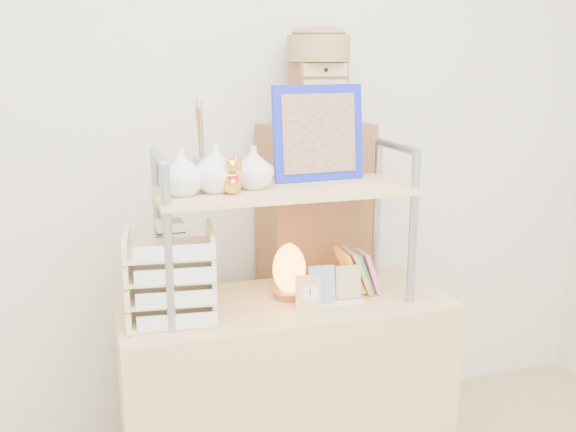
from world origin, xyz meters
name	(u,v)px	position (x,y,z in m)	size (l,w,h in m)	color
room_shell	(395,19)	(0.00, 0.39, 1.69)	(3.42, 3.41, 2.61)	silver
desk	(285,393)	(0.00, 1.20, 0.38)	(1.20, 0.50, 0.75)	tan
cabinet	(315,280)	(0.25, 1.57, 0.68)	(0.45, 0.24, 1.35)	brown
hutch	(262,182)	(-0.08, 1.21, 1.19)	(0.90, 0.34, 0.77)	#8F959D
letter_tray	(172,280)	(-0.41, 1.16, 0.89)	(0.31, 0.29, 0.34)	#DEC485
salt_lamp	(289,270)	(0.03, 1.23, 0.85)	(0.14, 0.13, 0.21)	brown
desk_clock	(308,293)	(0.05, 1.09, 0.81)	(0.09, 0.06, 0.12)	tan
postcard_stand	(335,292)	(0.17, 1.12, 0.79)	(0.20, 0.07, 0.14)	white
drawer_chest	(318,94)	(0.25, 1.55, 1.48)	(0.20, 0.16, 0.25)	brown
woven_basket	(319,48)	(0.25, 1.55, 1.65)	(0.25, 0.25, 0.10)	olive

